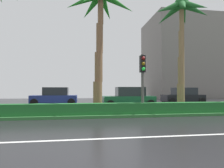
{
  "coord_description": "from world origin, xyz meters",
  "views": [
    {
      "loc": [
        -0.72,
        -3.75,
        1.49
      ],
      "look_at": [
        1.77,
        12.86,
        2.0
      ],
      "focal_mm": 30.25,
      "sensor_mm": 36.0,
      "label": 1
    }
  ],
  "objects": [
    {
      "name": "car_in_traffic_third",
      "position": [
        9.85,
        15.16,
        0.83
      ],
      "size": [
        4.3,
        2.02,
        1.72
      ],
      "rotation": [
        0.0,
        0.0,
        3.14
      ],
      "color": "black",
      "rests_on": "ground_plane"
    },
    {
      "name": "median_hedge",
      "position": [
        0.0,
        6.6,
        0.45
      ],
      "size": [
        76.5,
        0.7,
        0.6
      ],
      "color": "#1E6028",
      "rests_on": "median_strip"
    },
    {
      "name": "palm_tree_centre_left",
      "position": [
        0.29,
        8.15,
        6.25
      ],
      "size": [
        4.5,
        4.29,
        7.95
      ],
      "color": "brown",
      "rests_on": "median_strip"
    },
    {
      "name": "car_in_traffic_leading",
      "position": [
        -3.47,
        15.13,
        0.83
      ],
      "size": [
        4.3,
        2.02,
        1.72
      ],
      "rotation": [
        0.0,
        0.0,
        3.14
      ],
      "color": "navy",
      "rests_on": "ground_plane"
    },
    {
      "name": "median_strip",
      "position": [
        0.0,
        8.0,
        0.07
      ],
      "size": [
        85.5,
        4.0,
        0.15
      ],
      "primitive_type": "cube",
      "color": "#2D6B33",
      "rests_on": "ground_plane"
    },
    {
      "name": "traffic_signal_median_right",
      "position": [
        2.59,
        6.56,
        2.47
      ],
      "size": [
        0.28,
        0.43,
        3.36
      ],
      "color": "#4C4C47",
      "rests_on": "median_strip"
    },
    {
      "name": "palm_tree_centre",
      "position": [
        5.66,
        7.72,
        6.1
      ],
      "size": [
        3.92,
        3.54,
        7.5
      ],
      "color": "olive",
      "rests_on": "median_strip"
    },
    {
      "name": "ground_plane",
      "position": [
        0.0,
        9.0,
        -0.05
      ],
      "size": [
        90.0,
        42.0,
        0.1
      ],
      "primitive_type": "cube",
      "color": "black"
    },
    {
      "name": "car_in_traffic_second",
      "position": [
        3.05,
        11.81,
        0.83
      ],
      "size": [
        4.3,
        2.02,
        1.72
      ],
      "rotation": [
        0.0,
        0.0,
        3.14
      ],
      "color": "#195133",
      "rests_on": "ground_plane"
    },
    {
      "name": "building_far_right",
      "position": [
        18.48,
        29.38,
        7.28
      ],
      "size": [
        14.33,
        10.58,
        14.56
      ],
      "color": "slate",
      "rests_on": "ground_plane"
    },
    {
      "name": "near_lane_divider_stripe",
      "position": [
        0.0,
        2.0,
        0.0
      ],
      "size": [
        81.0,
        0.14,
        0.01
      ],
      "primitive_type": "cube",
      "color": "white",
      "rests_on": "ground_plane"
    }
  ]
}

